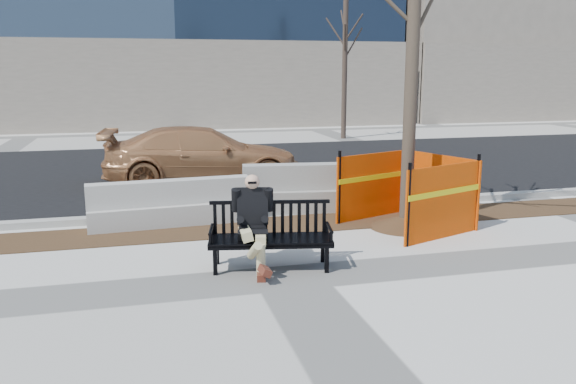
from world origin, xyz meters
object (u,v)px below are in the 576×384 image
at_px(bench, 271,268).
at_px(tree_fence, 405,227).
at_px(seated_man, 253,267).
at_px(sedan, 204,183).
at_px(jersey_barrier_right, 327,210).
at_px(jersey_barrier_left, 172,225).

relative_size(bench, tree_fence, 0.26).
height_order(seated_man, tree_fence, tree_fence).
distance_m(sedan, jersey_barrier_right, 3.98).
relative_size(seated_man, jersey_barrier_right, 0.40).
distance_m(bench, jersey_barrier_right, 3.57).
height_order(bench, jersey_barrier_left, bench).
bearing_deg(jersey_barrier_right, sedan, 127.46).
distance_m(bench, jersey_barrier_left, 2.96).
bearing_deg(jersey_barrier_left, bench, -70.69).
bearing_deg(tree_fence, sedan, 120.56).
bearing_deg(jersey_barrier_right, tree_fence, -51.84).
bearing_deg(bench, sedan, 102.59).
height_order(bench, seated_man, seated_man).
xyz_separation_m(tree_fence, sedan, (-2.94, 4.98, 0.00)).
relative_size(bench, jersey_barrier_left, 0.61).
relative_size(tree_fence, jersey_barrier_right, 2.02).
height_order(tree_fence, jersey_barrier_left, tree_fence).
bearing_deg(seated_man, tree_fence, 36.59).
relative_size(seated_man, tree_fence, 0.20).
distance_m(tree_fence, sedan, 5.79).
relative_size(seated_man, jersey_barrier_left, 0.46).
distance_m(bench, tree_fence, 3.14).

